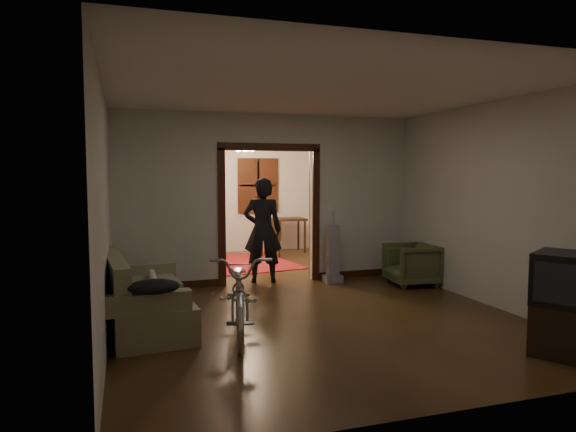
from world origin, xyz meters
name	(u,v)px	position (x,y,z in m)	size (l,w,h in m)	color
floor	(282,292)	(0.00, 0.00, 0.00)	(5.00, 8.50, 0.01)	black
ceiling	(282,109)	(0.00, 0.00, 2.80)	(5.00, 8.50, 0.01)	white
wall_back	(228,192)	(0.00, 4.25, 1.40)	(5.00, 0.02, 2.80)	beige
wall_left	(109,204)	(-2.50, 0.00, 1.40)	(0.02, 8.50, 2.80)	beige
wall_right	(425,199)	(2.50, 0.00, 1.40)	(0.02, 8.50, 2.80)	beige
partition_wall	(269,199)	(0.00, 0.75, 1.40)	(5.00, 0.14, 2.80)	beige
door_casing	(269,217)	(0.00, 0.75, 1.10)	(1.74, 0.20, 2.32)	black
far_window	(258,185)	(0.70, 4.21, 1.55)	(0.98, 0.06, 1.28)	black
chandelier	(245,147)	(0.00, 2.50, 2.35)	(0.24, 0.24, 0.24)	#FFE0A5
light_switch	(329,207)	(1.05, 0.68, 1.25)	(0.08, 0.01, 0.12)	silver
sofa	(146,291)	(-2.08, -1.28, 0.44)	(0.86, 1.91, 0.88)	#656543
rolled_paper	(153,278)	(-1.98, -0.98, 0.53)	(0.09, 0.09, 0.74)	beige
jacket	(154,287)	(-2.03, -2.19, 0.68)	(0.52, 0.39, 0.15)	black
bicycle	(240,293)	(-1.08, -1.90, 0.48)	(0.64, 1.83, 0.96)	silver
armchair	(411,264)	(2.15, -0.20, 0.34)	(0.73, 0.75, 0.69)	#434D2B
tv_stand	(563,329)	(1.88, -3.52, 0.27)	(0.59, 0.53, 0.53)	black
crt_tv	(566,279)	(1.88, -3.52, 0.78)	(0.60, 0.54, 0.52)	black
vacuum	(333,254)	(1.01, 0.40, 0.49)	(0.30, 0.24, 0.97)	gray
person	(263,230)	(-0.11, 0.77, 0.88)	(0.64, 0.42, 1.75)	black
oriental_rug	(245,263)	(0.03, 2.67, 0.01)	(1.75, 2.30, 0.02)	maroon
locker	(170,221)	(-1.37, 3.77, 0.80)	(0.80, 0.44, 1.59)	#2C3620
globe	(169,168)	(-1.37, 3.77, 1.94)	(0.29, 0.29, 0.29)	#1E5972
desk	(282,236)	(1.17, 3.80, 0.39)	(1.05, 0.59, 0.78)	black
desk_chair	(271,239)	(0.71, 3.18, 0.40)	(0.36, 0.36, 0.80)	black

